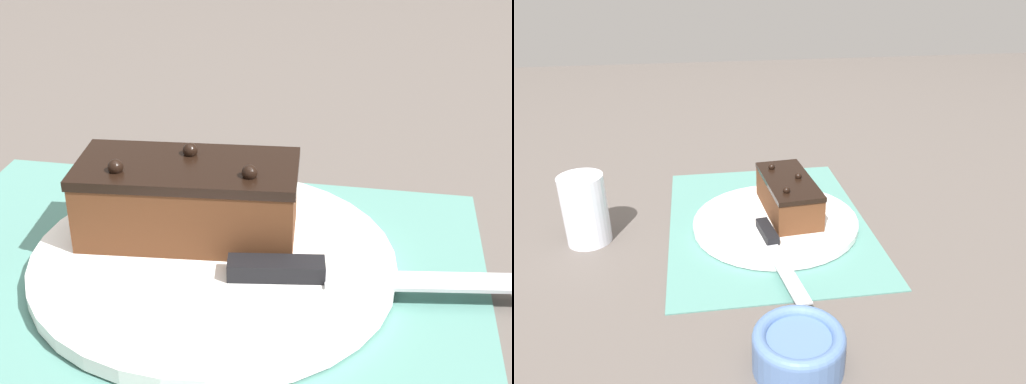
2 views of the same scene
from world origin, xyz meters
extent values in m
plane|color=#544C47|center=(0.00, 0.00, 0.00)|extent=(3.00, 3.00, 0.00)
cube|color=slate|center=(0.00, 0.00, 0.00)|extent=(0.46, 0.34, 0.00)
cylinder|color=white|center=(-0.02, -0.01, 0.01)|extent=(0.28, 0.28, 0.01)
cube|color=#512D19|center=(0.01, -0.04, 0.04)|extent=(0.18, 0.09, 0.05)
cube|color=black|center=(0.01, -0.04, 0.07)|extent=(0.18, 0.09, 0.01)
sphere|color=black|center=(-0.05, -0.02, 0.08)|extent=(0.01, 0.01, 0.01)
sphere|color=black|center=(0.01, -0.06, 0.08)|extent=(0.01, 0.01, 0.01)
sphere|color=black|center=(0.06, -0.02, 0.08)|extent=(0.01, 0.01, 0.01)
cube|color=black|center=(-0.07, 0.01, 0.02)|extent=(0.07, 0.03, 0.01)
cube|color=#B7BABF|center=(-0.18, 0.00, 0.02)|extent=(0.15, 0.04, 0.00)
cylinder|color=white|center=(-0.02, 0.30, 0.06)|extent=(0.07, 0.07, 0.12)
cylinder|color=#4C6B9E|center=(-0.34, 0.02, 0.02)|extent=(0.11, 0.11, 0.04)
torus|color=#4C6B9E|center=(-0.34, 0.02, 0.04)|extent=(0.11, 0.11, 0.02)
camera|label=1|loc=(-0.13, 0.44, 0.32)|focal=50.00mm
camera|label=2|loc=(-0.76, 0.11, 0.43)|focal=35.00mm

